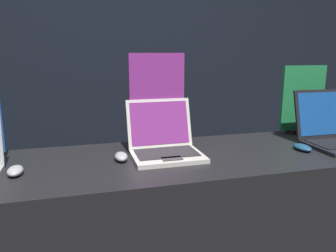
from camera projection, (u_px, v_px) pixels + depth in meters
name	position (u px, v px, depth m)	size (l,w,h in m)	color
wall_back	(119.00, 45.00, 2.94)	(8.00, 0.05, 2.80)	black
display_counter	(167.00, 239.00, 1.62)	(2.27, 0.65, 0.85)	black
mouse_front	(15.00, 171.00, 1.30)	(0.06, 0.11, 0.04)	#B2B2B7
laptop_middle	(165.00, 143.00, 1.56)	(0.32, 0.32, 0.25)	silver
mouse_middle	(121.00, 157.00, 1.48)	(0.06, 0.11, 0.04)	#B2B2B7
promo_stand_middle	(157.00, 103.00, 1.66)	(0.28, 0.07, 0.48)	black
laptop_back	(334.00, 133.00, 1.73)	(0.33, 0.34, 0.28)	black
mouse_back	(302.00, 147.00, 1.64)	(0.07, 0.12, 0.03)	navy
promo_stand_back	(302.00, 101.00, 1.96)	(0.29, 0.07, 0.41)	black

